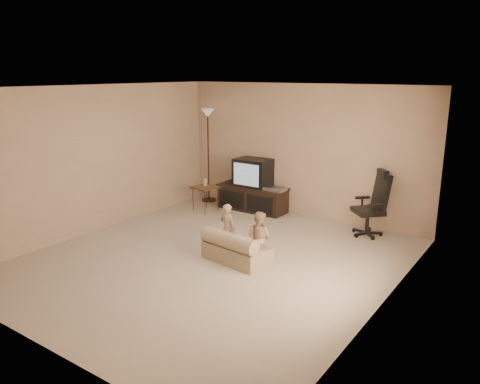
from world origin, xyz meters
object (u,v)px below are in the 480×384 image
at_px(tv_stand, 253,189).
at_px(office_chair, 372,212).
at_px(floor_lamp, 208,135).
at_px(toddler_left, 228,228).
at_px(child_sofa, 235,249).
at_px(side_table, 205,187).
at_px(toddler_right, 259,238).

height_order(tv_stand, office_chair, office_chair).
bearing_deg(floor_lamp, toddler_left, -45.96).
distance_m(tv_stand, office_chair, 2.47).
xyz_separation_m(child_sofa, toddler_left, (-0.31, 0.25, 0.19)).
distance_m(office_chair, side_table, 3.26).
distance_m(side_table, toddler_left, 2.28).
xyz_separation_m(office_chair, toddler_right, (-0.92, -2.11, -0.01)).
distance_m(toddler_left, toddler_right, 0.64).
bearing_deg(office_chair, toddler_left, -83.17).
bearing_deg(side_table, office_chair, 8.28).
height_order(side_table, child_sofa, side_table).
relative_size(floor_lamp, child_sofa, 1.90).
xyz_separation_m(office_chair, toddler_left, (-1.55, -2.01, -0.02)).
bearing_deg(tv_stand, office_chair, -2.72).
height_order(floor_lamp, toddler_left, floor_lamp).
distance_m(child_sofa, toddler_right, 0.40).
bearing_deg(toddler_right, tv_stand, -53.95).
height_order(side_table, floor_lamp, floor_lamp).
bearing_deg(side_table, tv_stand, 36.40).
bearing_deg(side_table, toddler_right, -35.40).
distance_m(side_table, floor_lamp, 1.21).
relative_size(tv_stand, toddler_left, 1.90).
bearing_deg(toddler_left, floor_lamp, -41.87).
bearing_deg(toddler_left, child_sofa, 145.46).
relative_size(office_chair, side_table, 1.70).
xyz_separation_m(floor_lamp, toddler_right, (2.71, -2.26, -1.04)).
bearing_deg(office_chair, side_table, -127.27).
bearing_deg(floor_lamp, side_table, -56.54).
xyz_separation_m(floor_lamp, child_sofa, (2.40, -2.40, -1.24)).
height_order(floor_lamp, child_sofa, floor_lamp).
xyz_separation_m(tv_stand, toddler_right, (1.55, -2.20, -0.04)).
height_order(side_table, toddler_left, toddler_left).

